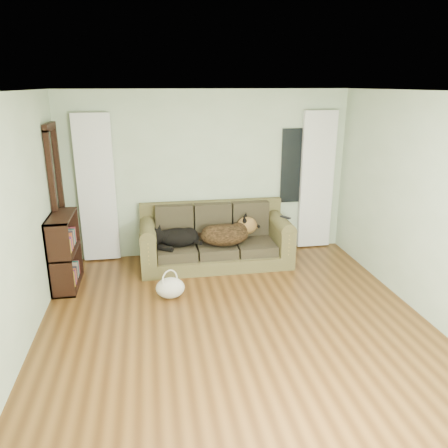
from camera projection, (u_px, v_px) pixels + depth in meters
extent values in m
plane|color=#492B11|center=(238.00, 331.00, 4.95)|extent=(5.00, 5.00, 0.00)
plane|color=white|center=(241.00, 91.00, 4.15)|extent=(5.00, 5.00, 0.00)
cube|color=beige|center=(207.00, 175.00, 6.89)|extent=(4.50, 0.04, 2.60)
cube|color=beige|center=(10.00, 234.00, 4.18)|extent=(0.04, 5.00, 2.60)
cube|color=beige|center=(435.00, 211.00, 4.91)|extent=(0.04, 5.00, 2.60)
cube|color=white|center=(97.00, 189.00, 6.59)|extent=(0.55, 0.08, 2.25)
cube|color=white|center=(317.00, 181.00, 7.16)|extent=(0.55, 0.08, 2.25)
cube|color=black|center=(296.00, 166.00, 7.07)|extent=(0.50, 0.03, 1.20)
cube|color=black|center=(58.00, 203.00, 6.19)|extent=(0.07, 0.60, 2.10)
cube|color=#4C4825|center=(216.00, 236.00, 6.67)|extent=(2.26, 0.98, 0.93)
ellipsoid|color=black|center=(176.00, 237.00, 6.52)|extent=(0.68, 0.52, 0.26)
ellipsoid|color=black|center=(227.00, 235.00, 6.59)|extent=(0.77, 0.55, 0.34)
cube|color=black|center=(285.00, 217.00, 6.65)|extent=(0.13, 0.17, 0.02)
ellipsoid|color=beige|center=(170.00, 286.00, 5.67)|extent=(0.45, 0.40, 0.27)
cube|color=black|center=(65.00, 252.00, 5.91)|extent=(0.34, 0.83, 1.02)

